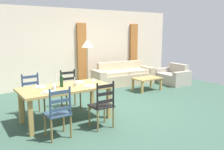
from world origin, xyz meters
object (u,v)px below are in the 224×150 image
dining_chair_far_right (70,89)px  couch (123,76)px  wine_glass_near_left (54,85)px  standing_lamp (87,46)px  wine_bottle (62,81)px  dining_chair_far_left (33,95)px  coffee_cup_primary (76,83)px  dining_chair_near_right (103,105)px  coffee_table (147,80)px  armchair_upholstered (173,77)px  dining_table (65,91)px  coffee_cup_secondary (54,87)px  dining_chair_near_left (58,113)px  wine_glass_near_right (93,80)px

dining_chair_far_right → couch: bearing=28.8°
wine_glass_near_left → standing_lamp: bearing=50.6°
wine_bottle → dining_chair_far_left: bearing=121.1°
dining_chair_far_right → coffee_cup_primary: 0.86m
dining_chair_near_right → dining_chair_far_right: same height
standing_lamp → dining_chair_far_right: bearing=-129.5°
dining_chair_near_right → couch: bearing=48.1°
coffee_table → armchair_upholstered: 1.55m
dining_chair_far_right → couch: (2.76, 1.52, -0.19)m
dining_chair_near_right → coffee_cup_primary: (-0.20, 0.76, 0.32)m
dining_table → wine_glass_near_left: size_ratio=11.80×
coffee_cup_primary → couch: size_ratio=0.04×
couch → armchair_upholstered: size_ratio=1.95×
dining_chair_near_right → dining_chair_far_left: bearing=121.5°
couch → coffee_cup_secondary: bearing=-145.9°
dining_chair_near_left → coffee_table: bearing=25.9°
wine_bottle → dining_table: bearing=-34.3°
wine_bottle → wine_glass_near_left: bearing=-144.3°
dining_table → dining_chair_far_left: dining_chair_far_left is taller
dining_chair_near_right → coffee_cup_secondary: bearing=134.0°
dining_chair_far_left → couch: (3.68, 1.53, -0.19)m
dining_chair_near_right → couch: dining_chair_near_right is taller
wine_glass_near_left → dining_chair_near_left: bearing=-104.4°
dining_chair_near_right → standing_lamp: standing_lamp is taller
coffee_cup_secondary → coffee_table: 3.73m
wine_bottle → coffee_table: 3.53m
dining_chair_far_left → armchair_upholstered: bearing=6.1°
dining_chair_near_right → armchair_upholstered: (4.36, 2.09, -0.23)m
dining_chair_far_left → wine_bottle: wine_bottle is taller
coffee_cup_secondary → coffee_table: bearing=17.5°
couch → coffee_table: 1.22m
coffee_table → armchair_upholstered: (1.53, 0.25, -0.11)m
dining_chair_near_left → wine_bottle: (0.39, 0.79, 0.39)m
wine_bottle → wine_glass_near_right: bearing=-16.2°
dining_chair_far_right → coffee_cup_primary: (-0.18, -0.78, 0.32)m
armchair_upholstered → coffee_cup_secondary: bearing=-164.9°
wine_bottle → coffee_cup_primary: wine_bottle is taller
coffee_cup_secondary → couch: coffee_cup_secondary is taller
dining_chair_near_left → wine_glass_near_right: bearing=29.4°
dining_chair_far_right → coffee_cup_secondary: dining_chair_far_right is taller
dining_chair_far_left → armchair_upholstered: size_ratio=0.80×
dining_table → couch: size_ratio=0.81×
dining_chair_far_left → coffee_cup_secondary: 0.89m
wine_glass_near_right → coffee_table: wine_glass_near_right is taller
coffee_cup_primary → wine_glass_near_right: bearing=-20.7°
coffee_table → armchair_upholstered: size_ratio=0.75×
standing_lamp → wine_glass_near_left: bearing=-129.4°
wine_glass_near_left → coffee_table: size_ratio=0.18×
wine_bottle → dining_chair_far_right: bearing=55.6°
standing_lamp → wine_glass_near_right: bearing=-115.3°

